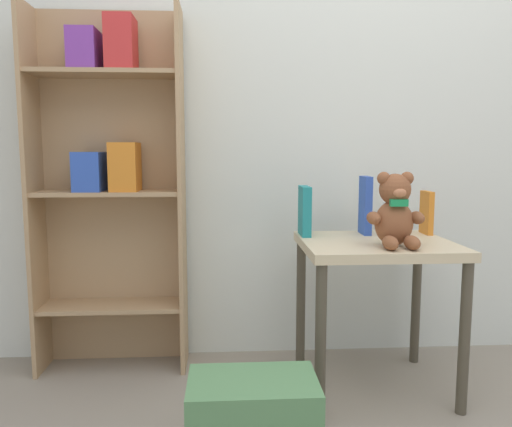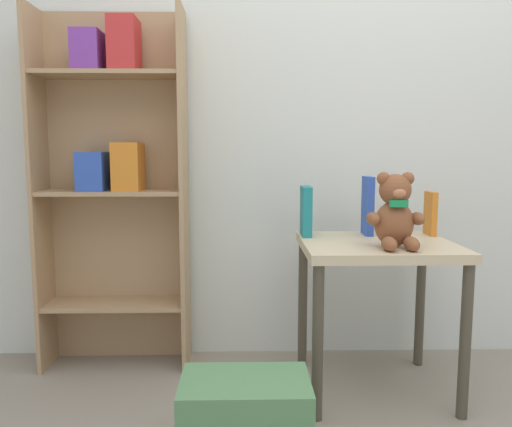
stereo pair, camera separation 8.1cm
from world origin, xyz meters
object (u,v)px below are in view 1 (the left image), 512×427
(book_standing_orange, at_px, (427,213))
(storage_bin, at_px, (253,424))
(teddy_bear, at_px, (395,213))
(book_standing_blue, at_px, (365,205))
(display_table, at_px, (376,264))
(book_standing_teal, at_px, (305,211))
(bookshelf_side, at_px, (110,171))

(book_standing_orange, distance_m, storage_bin, 1.15)
(teddy_bear, bearing_deg, book_standing_blue, 96.70)
(display_table, bearing_deg, storage_bin, -136.26)
(display_table, distance_m, teddy_bear, 0.25)
(teddy_bear, bearing_deg, book_standing_teal, 138.40)
(book_standing_orange, xyz_separation_m, storage_bin, (-0.78, -0.65, -0.55))
(teddy_bear, distance_m, book_standing_blue, 0.28)
(bookshelf_side, bearing_deg, teddy_bear, -19.81)
(teddy_bear, relative_size, book_standing_blue, 1.12)
(bookshelf_side, relative_size, teddy_bear, 5.64)
(book_standing_blue, relative_size, book_standing_orange, 1.35)
(book_standing_teal, distance_m, book_standing_orange, 0.52)
(teddy_bear, xyz_separation_m, book_standing_teal, (-0.29, 0.26, -0.02))
(bookshelf_side, height_order, teddy_bear, bookshelf_side)
(bookshelf_side, xyz_separation_m, storage_bin, (0.57, -0.79, -0.73))
(book_standing_teal, height_order, storage_bin, book_standing_teal)
(bookshelf_side, bearing_deg, book_standing_teal, -9.75)
(display_table, xyz_separation_m, teddy_bear, (0.03, -0.11, 0.22))
(teddy_bear, xyz_separation_m, book_standing_orange, (0.23, 0.26, -0.03))
(bookshelf_side, bearing_deg, storage_bin, -54.09)
(bookshelf_side, relative_size, storage_bin, 4.01)
(book_standing_orange, bearing_deg, display_table, -149.27)
(bookshelf_side, distance_m, storage_bin, 1.22)
(book_standing_blue, bearing_deg, teddy_bear, -82.09)
(display_table, bearing_deg, teddy_bear, -73.53)
(book_standing_orange, bearing_deg, bookshelf_side, 174.46)
(teddy_bear, relative_size, book_standing_orange, 1.51)
(display_table, relative_size, storage_bin, 1.56)
(teddy_bear, relative_size, storage_bin, 0.71)
(book_standing_teal, bearing_deg, display_table, -29.49)
(book_standing_orange, relative_size, storage_bin, 0.47)
(bookshelf_side, height_order, book_standing_blue, bookshelf_side)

